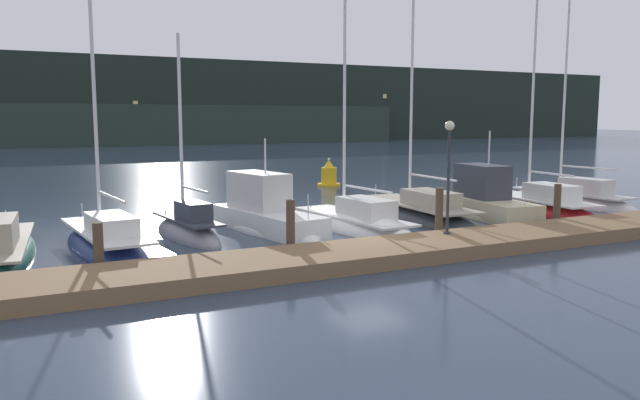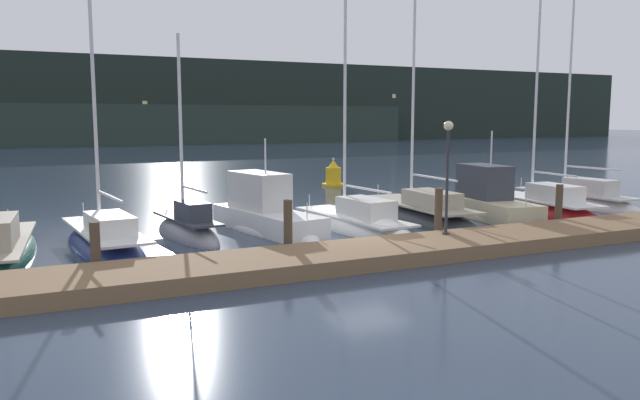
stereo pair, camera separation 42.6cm
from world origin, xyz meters
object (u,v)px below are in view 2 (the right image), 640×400
at_px(motorboat_berth_8, 489,208).
at_px(sailboat_berth_10, 575,203).
at_px(sailboat_berth_7, 420,216).
at_px(sailboat_berth_3, 105,246).
at_px(sailboat_berth_9, 541,209).
at_px(dock_lamppost, 448,159).
at_px(motorboat_berth_5, 266,220).
at_px(channel_buoy, 333,176).
at_px(sailboat_berth_4, 188,233).
at_px(sailboat_berth_6, 353,226).

xyz_separation_m(motorboat_berth_8, sailboat_berth_10, (6.48, 1.19, -0.28)).
relative_size(sailboat_berth_7, motorboat_berth_8, 1.96).
bearing_deg(sailboat_berth_3, sailboat_berth_9, 0.64).
distance_m(sailboat_berth_3, motorboat_berth_8, 16.16).
xyz_separation_m(sailboat_berth_9, dock_lamppost, (-8.88, -4.60, 2.87)).
relative_size(motorboat_berth_5, channel_buoy, 3.68).
distance_m(sailboat_berth_3, sailboat_berth_10, 22.66).
xyz_separation_m(sailboat_berth_3, motorboat_berth_8, (16.15, 0.00, 0.27)).
height_order(sailboat_berth_4, sailboat_berth_9, sailboat_berth_9).
distance_m(sailboat_berth_6, sailboat_berth_9, 10.03).
xyz_separation_m(motorboat_berth_8, sailboat_berth_9, (3.27, 0.21, -0.27)).
bearing_deg(motorboat_berth_8, sailboat_berth_6, 179.44).
bearing_deg(motorboat_berth_5, channel_buoy, 54.34).
relative_size(motorboat_berth_5, sailboat_berth_10, 0.56).
bearing_deg(sailboat_berth_6, channel_buoy, 66.39).
bearing_deg(dock_lamppost, motorboat_berth_8, 38.04).
height_order(sailboat_berth_3, sailboat_berth_9, sailboat_berth_3).
height_order(sailboat_berth_10, dock_lamppost, sailboat_berth_10).
xyz_separation_m(sailboat_berth_7, dock_lamppost, (-2.58, -5.32, 2.87)).
height_order(sailboat_berth_3, dock_lamppost, sailboat_berth_3).
height_order(sailboat_berth_3, motorboat_berth_8, sailboat_berth_3).
bearing_deg(sailboat_berth_9, sailboat_berth_4, 176.75).
distance_m(sailboat_berth_4, sailboat_berth_10, 19.60).
bearing_deg(sailboat_berth_10, sailboat_berth_6, -175.15).
bearing_deg(channel_buoy, motorboat_berth_8, -88.62).
height_order(sailboat_berth_4, channel_buoy, sailboat_berth_4).
bearing_deg(sailboat_berth_4, sailboat_berth_6, -9.64).
relative_size(sailboat_berth_6, sailboat_berth_9, 1.01).
bearing_deg(motorboat_berth_5, sailboat_berth_10, -0.36).
xyz_separation_m(sailboat_berth_7, sailboat_berth_9, (6.30, -0.72, 0.01)).
bearing_deg(sailboat_berth_9, dock_lamppost, -152.60).
bearing_deg(motorboat_berth_8, channel_buoy, 91.38).
xyz_separation_m(motorboat_berth_8, channel_buoy, (-0.35, 14.72, 0.24)).
relative_size(sailboat_berth_10, channel_buoy, 6.55).
relative_size(sailboat_berth_3, sailboat_berth_4, 1.44).
xyz_separation_m(sailboat_berth_10, dock_lamppost, (-12.09, -5.58, 2.87)).
xyz_separation_m(motorboat_berth_5, sailboat_berth_9, (13.26, -1.08, -0.25)).
xyz_separation_m(sailboat_berth_4, sailboat_berth_9, (16.39, -0.93, 0.01)).
bearing_deg(channel_buoy, sailboat_berth_4, -133.23).
xyz_separation_m(motorboat_berth_5, channel_buoy, (9.64, 13.43, 0.26)).
bearing_deg(sailboat_berth_4, sailboat_berth_3, -159.24).
distance_m(sailboat_berth_6, motorboat_berth_8, 6.77).
distance_m(sailboat_berth_7, channel_buoy, 14.06).
bearing_deg(channel_buoy, sailboat_berth_10, -63.21).
bearing_deg(sailboat_berth_3, motorboat_berth_8, 0.02).
distance_m(sailboat_berth_6, dock_lamppost, 5.44).
relative_size(sailboat_berth_3, motorboat_berth_5, 1.73).
relative_size(motorboat_berth_8, sailboat_berth_9, 0.55).
height_order(sailboat_berth_4, sailboat_berth_7, sailboat_berth_7).
bearing_deg(dock_lamppost, sailboat_berth_7, 64.12).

